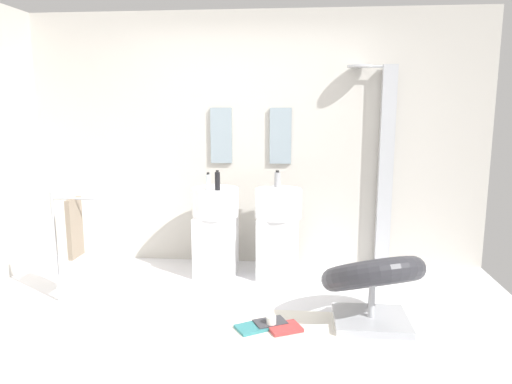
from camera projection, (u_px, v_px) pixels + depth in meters
name	position (u px, v px, depth m)	size (l,w,h in m)	color
ground_plane	(229.00, 331.00, 3.59)	(4.80, 3.60, 0.04)	silver
rear_partition	(251.00, 140.00, 4.97)	(4.80, 0.10, 2.60)	beige
pedestal_sink_left	(216.00, 229.00, 4.69)	(0.45, 0.45, 0.97)	white
pedestal_sink_right	(278.00, 230.00, 4.64)	(0.45, 0.45, 0.97)	white
vanity_mirror_left	(221.00, 136.00, 4.92)	(0.22, 0.03, 0.57)	#8C9EA8
vanity_mirror_right	(281.00, 136.00, 4.87)	(0.22, 0.03, 0.57)	#8C9EA8
shower_column	(384.00, 164.00, 4.77)	(0.49, 0.24, 2.05)	#B7BABF
lounge_chair	(372.00, 281.00, 3.60)	(1.03, 1.03, 0.65)	#B7BABF
towel_rack	(72.00, 230.00, 3.97)	(0.37, 0.22, 0.95)	#B7BABF
area_rug	(273.00, 329.00, 3.57)	(1.05, 0.66, 0.01)	white
magazine_teal	(255.00, 327.00, 3.56)	(0.28, 0.18, 0.02)	teal
magazine_charcoal	(270.00, 323.00, 3.61)	(0.23, 0.16, 0.03)	#38383D
magazine_red	(285.00, 328.00, 3.54)	(0.24, 0.18, 0.03)	#B73838
coffee_mug	(271.00, 322.00, 3.57)	(0.07, 0.07, 0.09)	white
soap_bottle_black	(217.00, 181.00, 4.49)	(0.05, 0.05, 0.19)	black
soap_bottle_grey	(277.00, 179.00, 4.67)	(0.06, 0.06, 0.16)	#99999E
soap_bottle_clear	(208.00, 182.00, 4.50)	(0.05, 0.05, 0.17)	silver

